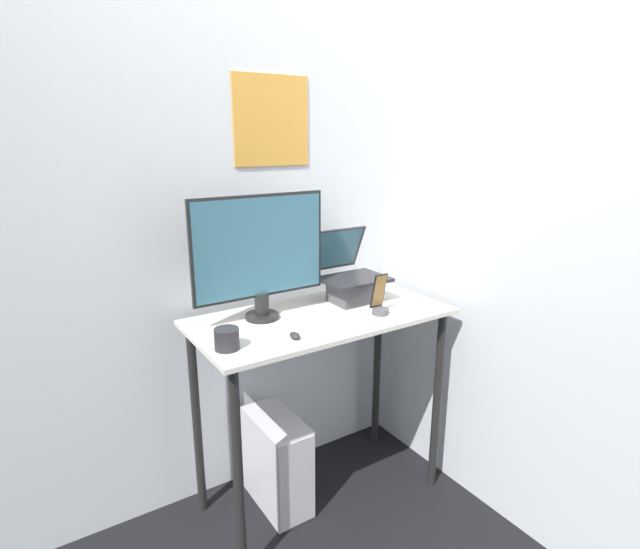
{
  "coord_description": "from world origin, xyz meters",
  "views": [
    {
      "loc": [
        -1.1,
        -1.42,
        1.67
      ],
      "look_at": [
        -0.01,
        0.27,
        1.1
      ],
      "focal_mm": 28.0,
      "sensor_mm": 36.0,
      "label": 1
    }
  ],
  "objects_px": {
    "computer_tower": "(277,461)",
    "keyboard": "(337,324)",
    "monitor": "(260,255)",
    "laptop": "(351,282)",
    "cell_phone": "(380,303)",
    "mouse": "(295,336)"
  },
  "relations": [
    {
      "from": "laptop",
      "to": "cell_phone",
      "type": "distance_m",
      "value": 0.22
    },
    {
      "from": "monitor",
      "to": "computer_tower",
      "type": "distance_m",
      "value": 0.98
    },
    {
      "from": "keyboard",
      "to": "cell_phone",
      "type": "relative_size",
      "value": 1.67
    },
    {
      "from": "monitor",
      "to": "computer_tower",
      "type": "height_order",
      "value": "monitor"
    },
    {
      "from": "laptop",
      "to": "keyboard",
      "type": "relative_size",
      "value": 1.09
    },
    {
      "from": "laptop",
      "to": "computer_tower",
      "type": "relative_size",
      "value": 0.74
    },
    {
      "from": "keyboard",
      "to": "cell_phone",
      "type": "height_order",
      "value": "cell_phone"
    },
    {
      "from": "keyboard",
      "to": "laptop",
      "type": "bearing_deg",
      "value": 44.55
    },
    {
      "from": "monitor",
      "to": "keyboard",
      "type": "height_order",
      "value": "monitor"
    },
    {
      "from": "keyboard",
      "to": "cell_phone",
      "type": "bearing_deg",
      "value": 4.38
    },
    {
      "from": "monitor",
      "to": "mouse",
      "type": "distance_m",
      "value": 0.37
    },
    {
      "from": "mouse",
      "to": "cell_phone",
      "type": "height_order",
      "value": "cell_phone"
    },
    {
      "from": "laptop",
      "to": "computer_tower",
      "type": "height_order",
      "value": "laptop"
    },
    {
      "from": "monitor",
      "to": "laptop",
      "type": "bearing_deg",
      "value": -0.71
    },
    {
      "from": "laptop",
      "to": "mouse",
      "type": "xyz_separation_m",
      "value": [
        -0.45,
        -0.26,
        -0.08
      ]
    },
    {
      "from": "computer_tower",
      "to": "laptop",
      "type": "bearing_deg",
      "value": 2.73
    },
    {
      "from": "monitor",
      "to": "mouse",
      "type": "xyz_separation_m",
      "value": [
        0.01,
        -0.27,
        -0.26
      ]
    },
    {
      "from": "computer_tower",
      "to": "keyboard",
      "type": "bearing_deg",
      "value": -51.03
    },
    {
      "from": "keyboard",
      "to": "computer_tower",
      "type": "height_order",
      "value": "keyboard"
    },
    {
      "from": "monitor",
      "to": "keyboard",
      "type": "relative_size",
      "value": 1.96
    },
    {
      "from": "laptop",
      "to": "cell_phone",
      "type": "relative_size",
      "value": 1.81
    },
    {
      "from": "laptop",
      "to": "monitor",
      "type": "height_order",
      "value": "monitor"
    }
  ]
}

